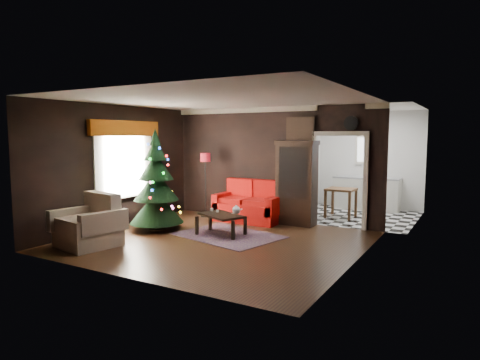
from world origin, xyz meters
The scene contains 26 objects.
floor centered at (0.00, 0.00, 0.00)m, with size 5.50×5.50×0.00m, color black.
ceiling centered at (0.00, 0.00, 2.80)m, with size 5.50×5.50×0.00m, color white.
wall_back centered at (0.00, 2.50, 1.40)m, with size 5.50×5.50×0.00m, color black.
wall_front centered at (0.00, -2.50, 1.40)m, with size 5.50×5.50×0.00m, color black.
wall_left centered at (-2.75, 0.00, 1.40)m, with size 5.50×5.50×0.00m, color black.
wall_right centered at (2.75, 0.00, 1.40)m, with size 5.50×5.50×0.00m, color black.
doorway centered at (1.70, 2.50, 1.05)m, with size 1.10×0.10×2.10m, color beige, non-canonical shape.
left_window centered at (-2.71, 0.20, 1.45)m, with size 0.05×1.60×1.40m, color white.
valance centered at (-2.63, 0.20, 2.27)m, with size 0.12×2.10×0.35m, color #8C3E0A.
kitchen_floor centered at (1.70, 4.00, 0.00)m, with size 3.00×3.00×0.00m, color silver.
kitchen_window centered at (1.70, 5.45, 1.70)m, with size 0.70×0.06×0.70m, color white.
rug centered at (-0.06, 0.51, 0.01)m, with size 2.09×1.52×0.01m, color #5C3852.
loveseat centered at (-0.40, 2.05, 0.50)m, with size 1.70×0.90×1.00m, color maroon, non-canonical shape.
curio_cabinet centered at (0.75, 2.27, 0.95)m, with size 0.90×0.45×1.90m, color black, non-canonical shape.
floor_lamp centered at (-1.67, 2.01, 0.83)m, with size 0.28×0.28×1.66m, color black, non-canonical shape.
christmas_tree centered at (-1.76, 0.21, 1.05)m, with size 1.19×1.19×2.27m, color black, non-canonical shape.
armchair centered at (-1.94, -1.54, 0.46)m, with size 1.02×1.02×1.05m, color #D5B98A, non-canonical shape.
coffee_table centered at (-0.22, 0.48, 0.23)m, with size 0.97×0.58×0.44m, color black, non-canonical shape.
teapot centered at (0.05, 0.66, 0.54)m, with size 0.19×0.19×0.18m, color white, non-canonical shape.
cup_a centered at (-0.61, 0.71, 0.48)m, with size 0.07×0.07×0.06m, color white.
cup_b centered at (-0.42, 0.65, 0.47)m, with size 0.06×0.06×0.05m, color white.
book centered at (-0.07, 0.71, 0.55)m, with size 0.14×0.01×0.20m, color #83684B.
wall_clock centered at (1.95, 2.45, 2.38)m, with size 0.32×0.32×0.06m, color white.
painting centered at (0.75, 2.46, 2.25)m, with size 0.62×0.05×0.52m, color #A36D3E.
kitchen_counter centered at (1.70, 5.20, 0.45)m, with size 1.80×0.60×0.90m, color beige.
kitchen_table centered at (1.40, 3.70, 0.38)m, with size 0.70×0.70×0.75m, color brown, non-canonical shape.
Camera 1 is at (4.47, -6.87, 2.09)m, focal length 31.33 mm.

